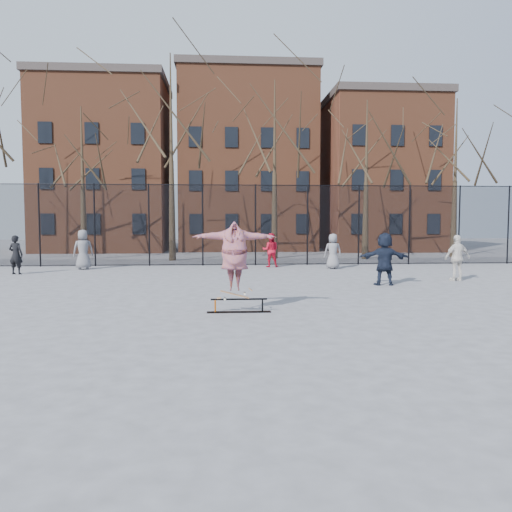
{
  "coord_description": "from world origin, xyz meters",
  "views": [
    {
      "loc": [
        -0.5,
        -11.62,
        2.19
      ],
      "look_at": [
        0.42,
        1.5,
        1.27
      ],
      "focal_mm": 35.0,
      "sensor_mm": 36.0,
      "label": 1
    }
  ],
  "objects": [
    {
      "name": "rowhouses",
      "position": [
        0.72,
        26.0,
        6.06
      ],
      "size": [
        29.0,
        7.0,
        13.0
      ],
      "color": "brown",
      "rests_on": "ground"
    },
    {
      "name": "tree_row",
      "position": [
        -0.25,
        17.15,
        7.36
      ],
      "size": [
        33.66,
        7.46,
        10.67
      ],
      "color": "black",
      "rests_on": "ground"
    },
    {
      "name": "bystander_navy",
      "position": [
        5.07,
        5.0,
        0.9
      ],
      "size": [
        1.72,
        0.73,
        1.8
      ],
      "primitive_type": "imported",
      "rotation": [
        0.0,
        0.0,
        3.02
      ],
      "color": "black",
      "rests_on": "ground"
    },
    {
      "name": "bystander_red",
      "position": [
        1.85,
        12.0,
        0.81
      ],
      "size": [
        0.85,
        0.69,
        1.61
      ],
      "primitive_type": "imported",
      "rotation": [
        0.0,
        0.0,
        3.03
      ],
      "color": "red",
      "rests_on": "ground"
    },
    {
      "name": "skateboard",
      "position": [
        -0.18,
        0.24,
        0.38
      ],
      "size": [
        0.77,
        0.18,
        0.09
      ],
      "primitive_type": null,
      "color": "#935E3B",
      "rests_on": "skate_rail"
    },
    {
      "name": "bystander_white",
      "position": [
        8.13,
        6.01,
        0.85
      ],
      "size": [
        1.04,
        0.54,
        1.69
      ],
      "primitive_type": "imported",
      "rotation": [
        0.0,
        0.0,
        3.28
      ],
      "color": "silver",
      "rests_on": "ground"
    },
    {
      "name": "ground",
      "position": [
        0.0,
        0.0,
        0.0
      ],
      "size": [
        100.0,
        100.0,
        0.0
      ],
      "primitive_type": "plane",
      "color": "#5F5E63"
    },
    {
      "name": "skater",
      "position": [
        -0.18,
        0.24,
        1.25
      ],
      "size": [
        2.03,
        0.59,
        1.65
      ],
      "primitive_type": "imported",
      "rotation": [
        0.0,
        0.0,
        -0.02
      ],
      "color": "#6B3D99",
      "rests_on": "skateboard"
    },
    {
      "name": "skate_rail",
      "position": [
        -0.08,
        0.24,
        0.13
      ],
      "size": [
        1.53,
        0.23,
        0.34
      ],
      "color": "black",
      "rests_on": "ground"
    },
    {
      "name": "bystander_black",
      "position": [
        -8.95,
        9.52,
        0.81
      ],
      "size": [
        0.65,
        0.5,
        1.61
      ],
      "primitive_type": "imported",
      "rotation": [
        0.0,
        0.0,
        2.94
      ],
      "color": "black",
      "rests_on": "ground"
    },
    {
      "name": "bystander_grey",
      "position": [
        -6.74,
        11.41,
        0.91
      ],
      "size": [
        1.01,
        0.8,
        1.81
      ],
      "primitive_type": "imported",
      "rotation": [
        0.0,
        0.0,
        3.43
      ],
      "color": "slate",
      "rests_on": "ground"
    },
    {
      "name": "fence",
      "position": [
        -0.01,
        13.0,
        2.05
      ],
      "size": [
        34.03,
        0.07,
        4.0
      ],
      "color": "black",
      "rests_on": "ground"
    },
    {
      "name": "bystander_extra",
      "position": [
        4.62,
        10.9,
        0.81
      ],
      "size": [
        0.81,
        0.55,
        1.63
      ],
      "primitive_type": "imported",
      "rotation": [
        0.0,
        0.0,
        3.1
      ],
      "color": "slate",
      "rests_on": "ground"
    }
  ]
}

